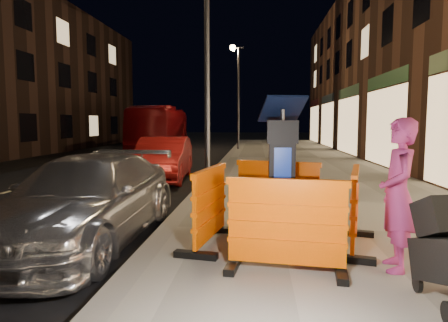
# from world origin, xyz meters

# --- Properties ---
(ground_plane) EXTENTS (120.00, 120.00, 0.00)m
(ground_plane) POSITION_xyz_m (0.00, 0.00, 0.00)
(ground_plane) COLOR black
(ground_plane) RESTS_ON ground
(sidewalk) EXTENTS (6.00, 60.00, 0.15)m
(sidewalk) POSITION_xyz_m (3.00, 0.00, 0.07)
(sidewalk) COLOR gray
(sidewalk) RESTS_ON ground
(kerb) EXTENTS (0.30, 60.00, 0.15)m
(kerb) POSITION_xyz_m (0.00, 0.00, 0.07)
(kerb) COLOR slate
(kerb) RESTS_ON ground
(parking_kiosk) EXTENTS (0.70, 0.70, 1.87)m
(parking_kiosk) POSITION_xyz_m (1.72, -0.84, 1.08)
(parking_kiosk) COLOR black
(parking_kiosk) RESTS_ON sidewalk
(barrier_front) EXTENTS (1.40, 0.72, 1.04)m
(barrier_front) POSITION_xyz_m (1.72, -1.79, 0.67)
(barrier_front) COLOR #FF5D00
(barrier_front) RESTS_ON sidewalk
(barrier_back) EXTENTS (1.44, 0.89, 1.04)m
(barrier_back) POSITION_xyz_m (1.72, 0.11, 0.67)
(barrier_back) COLOR #FF5D00
(barrier_back) RESTS_ON sidewalk
(barrier_kerbside) EXTENTS (0.78, 1.41, 1.04)m
(barrier_kerbside) POSITION_xyz_m (0.77, -0.84, 0.67)
(barrier_kerbside) COLOR #FF5D00
(barrier_kerbside) RESTS_ON sidewalk
(barrier_bldgside) EXTENTS (0.87, 1.43, 1.04)m
(barrier_bldgside) POSITION_xyz_m (2.67, -0.84, 0.67)
(barrier_bldgside) COLOR #FF5D00
(barrier_bldgside) RESTS_ON sidewalk
(car_silver) EXTENTS (1.93, 4.48, 1.28)m
(car_silver) POSITION_xyz_m (-1.15, -0.40, 0.00)
(car_silver) COLOR silver
(car_silver) RESTS_ON ground
(car_red) EXTENTS (1.70, 4.14, 1.33)m
(car_red) POSITION_xyz_m (-1.47, 5.84, 0.00)
(car_red) COLOR maroon
(car_red) RESTS_ON ground
(bus_doubledecker) EXTENTS (2.98, 10.04, 2.76)m
(bus_doubledecker) POSITION_xyz_m (-4.89, 19.53, 0.00)
(bus_doubledecker) COLOR maroon
(bus_doubledecker) RESTS_ON ground
(man) EXTENTS (0.47, 0.66, 1.70)m
(man) POSITION_xyz_m (2.95, -1.59, 1.00)
(man) COLOR #9F2B6B
(man) RESTS_ON sidewalk
(street_lamp_mid) EXTENTS (0.12, 0.12, 6.00)m
(street_lamp_mid) POSITION_xyz_m (0.25, 3.00, 3.15)
(street_lamp_mid) COLOR #3F3F44
(street_lamp_mid) RESTS_ON sidewalk
(street_lamp_far) EXTENTS (0.12, 0.12, 6.00)m
(street_lamp_far) POSITION_xyz_m (0.25, 18.00, 3.15)
(street_lamp_far) COLOR #3F3F44
(street_lamp_far) RESTS_ON sidewalk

